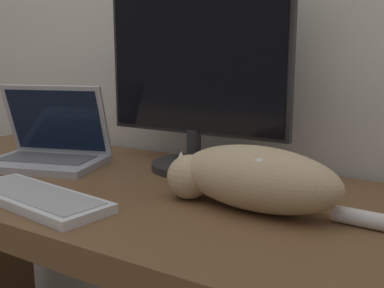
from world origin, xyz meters
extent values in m
cube|color=brown|center=(0.00, 0.34, 0.73)|extent=(1.75, 0.68, 0.06)
cylinder|color=#282828|center=(0.05, 0.55, 0.77)|extent=(0.24, 0.24, 0.02)
cylinder|color=#282828|center=(0.05, 0.55, 0.82)|extent=(0.04, 0.04, 0.09)
cube|color=#282828|center=(0.05, 0.55, 1.08)|extent=(0.55, 0.02, 0.45)
cube|color=black|center=(0.05, 0.54, 1.08)|extent=(0.53, 0.01, 0.42)
cube|color=#B7B7BC|center=(-0.33, 0.35, 0.77)|extent=(0.37, 0.31, 0.02)
cube|color=slate|center=(-0.33, 0.36, 0.78)|extent=(0.29, 0.20, 0.00)
cube|color=#B7B7BC|center=(-0.35, 0.42, 0.88)|extent=(0.33, 0.17, 0.21)
cube|color=black|center=(-0.35, 0.42, 0.88)|extent=(0.30, 0.15, 0.18)
cube|color=white|center=(-0.09, 0.12, 0.77)|extent=(0.40, 0.18, 0.02)
cube|color=#B3B3B3|center=(-0.09, 0.12, 0.78)|extent=(0.36, 0.15, 0.00)
ellipsoid|color=#D1B284|center=(0.34, 0.33, 0.82)|extent=(0.36, 0.17, 0.13)
ellipsoid|color=white|center=(0.36, 0.33, 0.86)|extent=(0.17, 0.12, 0.05)
sphere|color=#D1B284|center=(0.18, 0.32, 0.81)|extent=(0.10, 0.10, 0.10)
cone|color=white|center=(0.16, 0.32, 0.85)|extent=(0.03, 0.03, 0.03)
cone|color=white|center=(0.20, 0.32, 0.85)|extent=(0.03, 0.03, 0.03)
cube|color=gold|center=(0.39, 0.54, 0.78)|extent=(0.05, 0.05, 0.05)
camera|label=1|loc=(0.70, -0.49, 1.07)|focal=42.00mm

